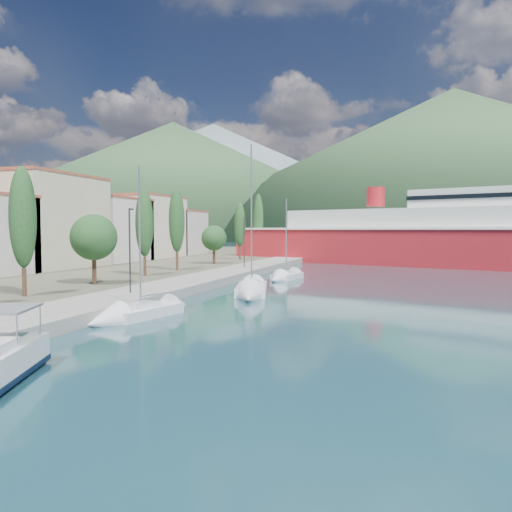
% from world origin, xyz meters
% --- Properties ---
extents(ground, '(1400.00, 1400.00, 0.00)m').
position_xyz_m(ground, '(0.00, 120.00, 0.00)').
color(ground, '#1B414C').
extents(quay, '(5.00, 88.00, 0.80)m').
position_xyz_m(quay, '(-9.00, 26.00, 0.40)').
color(quay, gray).
rests_on(quay, ground).
extents(town_buildings, '(9.20, 69.20, 11.30)m').
position_xyz_m(town_buildings, '(-32.00, 36.91, 5.57)').
color(town_buildings, '#C0B39D').
rests_on(town_buildings, land_strip).
extents(tree_row, '(3.90, 63.57, 10.89)m').
position_xyz_m(tree_row, '(-15.30, 30.27, 5.69)').
color(tree_row, '#47301E').
rests_on(tree_row, land_strip).
extents(lamp_posts, '(0.15, 46.27, 6.06)m').
position_xyz_m(lamp_posts, '(-9.00, 14.29, 4.08)').
color(lamp_posts, '#2D2D33').
rests_on(lamp_posts, quay).
extents(sailboat_near, '(3.59, 7.24, 9.99)m').
position_xyz_m(sailboat_near, '(-5.61, 6.19, 0.28)').
color(sailboat_near, silver).
rests_on(sailboat_near, ground).
extents(sailboat_mid, '(4.72, 9.50, 13.23)m').
position_xyz_m(sailboat_mid, '(-1.82, 18.34, 0.32)').
color(sailboat_mid, silver).
rests_on(sailboat_mid, ground).
extents(sailboat_far, '(2.91, 6.67, 9.48)m').
position_xyz_m(sailboat_far, '(-2.66, 31.64, 0.27)').
color(sailboat_far, silver).
rests_on(sailboat_far, ground).
extents(ferry, '(65.48, 32.86, 12.79)m').
position_xyz_m(ferry, '(13.43, 60.58, 3.89)').
color(ferry, '#B11B22').
rests_on(ferry, ground).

